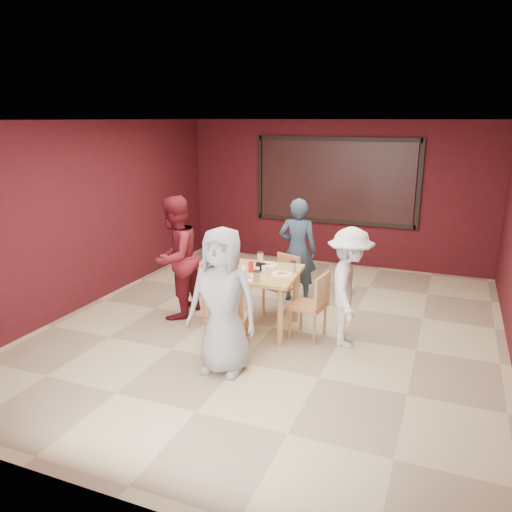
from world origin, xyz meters
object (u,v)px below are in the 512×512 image
at_px(dining_table, 259,279).
at_px(chair_right, 313,302).
at_px(chair_left, 213,287).
at_px(diner_right, 349,287).
at_px(diner_back, 298,250).
at_px(diner_front, 223,301).
at_px(chair_back, 283,281).
at_px(diner_left, 175,258).
at_px(chair_front, 227,312).

xyz_separation_m(dining_table, chair_right, (0.78, -0.02, -0.22)).
xyz_separation_m(chair_left, diner_right, (1.95, -0.05, 0.26)).
relative_size(chair_left, diner_back, 0.55).
bearing_deg(diner_front, chair_left, 119.00).
distance_m(chair_back, chair_right, 0.99).
distance_m(diner_back, diner_right, 1.69).
distance_m(diner_back, diner_left, 1.93).
bearing_deg(diner_right, chair_left, 78.64).
xyz_separation_m(diner_back, diner_right, (1.08, -1.29, -0.06)).
height_order(chair_front, chair_back, chair_front).
bearing_deg(chair_right, diner_right, 1.67).
height_order(chair_front, chair_left, chair_front).
distance_m(diner_front, diner_back, 2.52).
bearing_deg(diner_left, chair_front, 54.84).
bearing_deg(chair_front, diner_right, 32.66).
bearing_deg(diner_front, diner_left, 134.95).
distance_m(dining_table, chair_left, 0.75).
xyz_separation_m(chair_front, diner_back, (0.23, 2.13, 0.27)).
height_order(diner_front, diner_left, diner_left).
bearing_deg(diner_back, chair_front, 76.96).
height_order(chair_back, chair_right, chair_right).
bearing_deg(chair_front, diner_front, -71.09).
bearing_deg(chair_back, chair_front, -96.96).
relative_size(chair_right, diner_right, 0.58).
xyz_separation_m(chair_left, diner_back, (0.87, 1.24, 0.31)).
distance_m(dining_table, diner_back, 1.30).
bearing_deg(diner_back, chair_left, 48.01).
bearing_deg(diner_left, chair_left, 92.96).
height_order(dining_table, diner_left, diner_left).
xyz_separation_m(diner_front, diner_back, (0.09, 2.52, -0.02)).
xyz_separation_m(diner_back, diner_left, (-1.44, -1.27, 0.06)).
bearing_deg(chair_front, chair_right, 44.01).
bearing_deg(chair_front, dining_table, 84.85).
xyz_separation_m(diner_front, diner_left, (-1.35, 1.25, 0.04)).
bearing_deg(dining_table, chair_front, -95.15).
relative_size(diner_front, diner_back, 1.03).
relative_size(chair_front, diner_front, 0.57).
relative_size(chair_right, diner_front, 0.53).
xyz_separation_m(chair_right, diner_right, (0.45, 0.01, 0.26)).
height_order(diner_front, diner_right, diner_front).
bearing_deg(chair_right, chair_left, 177.54).
relative_size(chair_front, chair_back, 1.11).
relative_size(chair_back, diner_right, 0.57).
xyz_separation_m(chair_left, diner_front, (0.78, -1.28, 0.34)).
distance_m(chair_left, diner_left, 0.69).
height_order(chair_front, diner_back, diner_back).
bearing_deg(diner_front, chair_back, 85.97).
distance_m(chair_left, diner_right, 1.97).
bearing_deg(chair_front, chair_left, 125.96).
height_order(diner_left, diner_right, diner_left).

